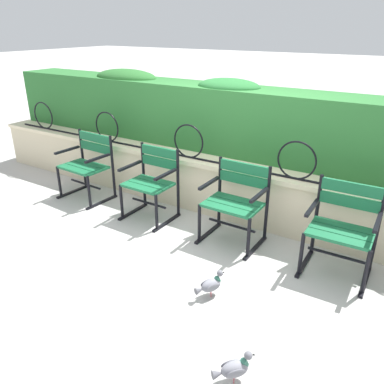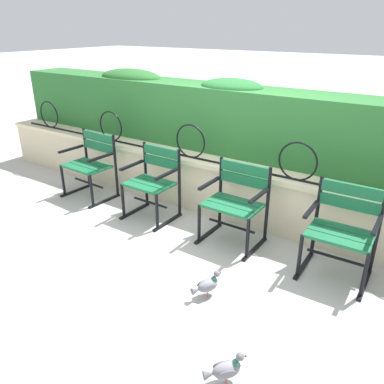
# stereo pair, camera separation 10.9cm
# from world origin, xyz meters

# --- Properties ---
(ground_plane) EXTENTS (60.00, 60.00, 0.00)m
(ground_plane) POSITION_xyz_m (0.00, 0.00, 0.00)
(ground_plane) COLOR #B7B5AF
(stone_wall) EXTENTS (7.83, 0.41, 0.66)m
(stone_wall) POSITION_xyz_m (0.00, 0.82, 0.33)
(stone_wall) COLOR beige
(stone_wall) RESTS_ON ground
(iron_arch_fence) EXTENTS (7.28, 0.02, 0.42)m
(iron_arch_fence) POSITION_xyz_m (-0.38, 0.74, 0.83)
(iron_arch_fence) COLOR black
(iron_arch_fence) RESTS_ON stone_wall
(hedge_row) EXTENTS (7.68, 0.63, 0.93)m
(hedge_row) POSITION_xyz_m (-0.00, 1.31, 1.09)
(hedge_row) COLOR #2D7033
(hedge_row) RESTS_ON stone_wall
(park_chair_leftmost) EXTENTS (0.66, 0.55, 0.86)m
(park_chair_leftmost) POSITION_xyz_m (-1.78, 0.30, 0.47)
(park_chair_leftmost) COLOR #19663D
(park_chair_leftmost) RESTS_ON ground
(park_chair_centre_left) EXTENTS (0.57, 0.52, 0.85)m
(park_chair_centre_left) POSITION_xyz_m (-0.69, 0.29, 0.46)
(park_chair_centre_left) COLOR #19663D
(park_chair_centre_left) RESTS_ON ground
(park_chair_centre_right) EXTENTS (0.62, 0.52, 0.85)m
(park_chair_centre_right) POSITION_xyz_m (0.40, 0.32, 0.46)
(park_chair_centre_right) COLOR #19663D
(park_chair_centre_right) RESTS_ON ground
(park_chair_rightmost) EXTENTS (0.61, 0.54, 0.86)m
(park_chair_rightmost) POSITION_xyz_m (1.49, 0.32, 0.46)
(park_chair_rightmost) COLOR #19663D
(park_chair_rightmost) RESTS_ON ground
(pigeon_near_chairs) EXTENTS (0.18, 0.27, 0.22)m
(pigeon_near_chairs) POSITION_xyz_m (0.67, -0.67, 0.11)
(pigeon_near_chairs) COLOR gray
(pigeon_near_chairs) RESTS_ON ground
(pigeon_far_side) EXTENTS (0.22, 0.24, 0.22)m
(pigeon_far_side) POSITION_xyz_m (1.23, -1.35, 0.11)
(pigeon_far_side) COLOR gray
(pigeon_far_side) RESTS_ON ground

